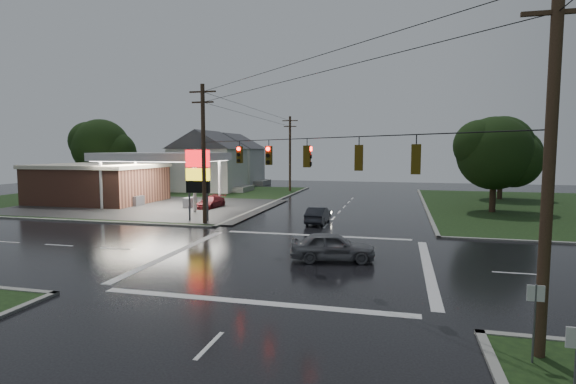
% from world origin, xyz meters
% --- Properties ---
extents(ground, '(120.00, 120.00, 0.00)m').
position_xyz_m(ground, '(0.00, 0.00, 0.00)').
color(ground, black).
rests_on(ground, ground).
extents(grass_nw, '(36.00, 36.00, 0.08)m').
position_xyz_m(grass_nw, '(-26.00, 26.00, 0.04)').
color(grass_nw, black).
rests_on(grass_nw, ground).
extents(gas_station, '(26.20, 18.00, 5.60)m').
position_xyz_m(gas_station, '(-25.68, 19.70, 2.55)').
color(gas_station, '#2D2D2D').
rests_on(gas_station, ground).
extents(pylon_sign, '(2.00, 0.35, 6.00)m').
position_xyz_m(pylon_sign, '(-10.50, 10.50, 4.01)').
color(pylon_sign, '#59595E').
rests_on(pylon_sign, ground).
extents(utility_pole_nw, '(2.20, 0.32, 11.00)m').
position_xyz_m(utility_pole_nw, '(-9.50, 9.50, 5.72)').
color(utility_pole_nw, '#382619').
rests_on(utility_pole_nw, ground).
extents(utility_pole_se, '(2.20, 0.32, 11.00)m').
position_xyz_m(utility_pole_se, '(9.50, -9.50, 5.72)').
color(utility_pole_se, '#382619').
rests_on(utility_pole_se, ground).
extents(utility_pole_n, '(2.20, 0.32, 10.50)m').
position_xyz_m(utility_pole_n, '(-9.50, 38.00, 5.47)').
color(utility_pole_n, '#382619').
rests_on(utility_pole_n, ground).
extents(traffic_signals, '(26.87, 26.87, 1.47)m').
position_xyz_m(traffic_signals, '(0.02, -0.02, 6.48)').
color(traffic_signals, black).
rests_on(traffic_signals, ground).
extents(house_near, '(11.05, 8.48, 8.60)m').
position_xyz_m(house_near, '(-20.95, 36.00, 4.41)').
color(house_near, silver).
rests_on(house_near, ground).
extents(house_far, '(11.05, 8.48, 8.60)m').
position_xyz_m(house_far, '(-21.95, 48.00, 4.41)').
color(house_far, silver).
rests_on(house_far, ground).
extents(tree_nw_behind, '(8.93, 7.60, 10.00)m').
position_xyz_m(tree_nw_behind, '(-33.84, 29.99, 6.18)').
color(tree_nw_behind, black).
rests_on(tree_nw_behind, ground).
extents(tree_ne_near, '(7.99, 6.80, 8.98)m').
position_xyz_m(tree_ne_near, '(14.14, 21.99, 5.56)').
color(tree_ne_near, black).
rests_on(tree_ne_near, ground).
extents(tree_ne_far, '(8.46, 7.20, 9.80)m').
position_xyz_m(tree_ne_far, '(17.15, 33.99, 6.18)').
color(tree_ne_far, black).
rests_on(tree_ne_far, ground).
extents(car_north, '(1.53, 4.09, 1.34)m').
position_xyz_m(car_north, '(-0.80, 12.10, 0.67)').
color(car_north, black).
rests_on(car_north, ground).
extents(car_crossing, '(4.79, 2.67, 1.54)m').
position_xyz_m(car_crossing, '(2.10, 0.34, 0.77)').
color(car_crossing, slate).
rests_on(car_crossing, ground).
extents(car_pump, '(2.02, 4.34, 1.23)m').
position_xyz_m(car_pump, '(-13.00, 18.54, 0.61)').
color(car_pump, maroon).
rests_on(car_pump, ground).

